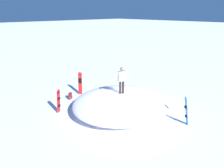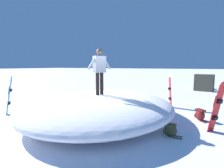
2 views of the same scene
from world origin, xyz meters
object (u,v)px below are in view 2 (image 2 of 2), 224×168
(backpack_near, at_px, (170,130))
(snowboard_secondary_upright, at_px, (217,107))
(snowboarder_standing, at_px, (100,68))
(snowboard_primary_upright, at_px, (170,92))
(snowboard_tertiary_upright, at_px, (10,95))
(backpack_far, at_px, (200,115))

(backpack_near, bearing_deg, snowboard_secondary_upright, -145.12)
(snowboarder_standing, distance_m, snowboard_primary_upright, 4.18)
(snowboard_tertiary_upright, bearing_deg, backpack_far, -159.70)
(snowboard_primary_upright, height_order, backpack_far, snowboard_primary_upright)
(snowboard_tertiary_upright, height_order, backpack_near, snowboard_tertiary_upright)
(snowboarder_standing, height_order, snowboard_tertiary_upright, snowboarder_standing)
(snowboarder_standing, relative_size, snowboard_tertiary_upright, 1.04)
(snowboarder_standing, bearing_deg, snowboard_secondary_upright, -172.88)
(snowboard_tertiary_upright, bearing_deg, backpack_near, -174.11)
(backpack_near, bearing_deg, snowboard_tertiary_upright, 5.89)
(snowboarder_standing, relative_size, snowboard_secondary_upright, 1.06)
(snowboard_primary_upright, distance_m, snowboard_secondary_upright, 3.36)
(snowboard_secondary_upright, bearing_deg, snowboard_tertiary_upright, 11.21)
(snowboarder_standing, height_order, snowboard_secondary_upright, snowboarder_standing)
(snowboard_primary_upright, relative_size, snowboard_tertiary_upright, 0.93)
(snowboard_secondary_upright, distance_m, snowboard_tertiary_upright, 8.07)
(snowboard_secondary_upright, bearing_deg, backpack_far, -70.55)
(snowboarder_standing, distance_m, snowboard_secondary_upright, 4.16)
(snowboard_primary_upright, distance_m, snowboard_tertiary_upright, 7.57)
(snowboard_secondary_upright, bearing_deg, snowboarder_standing, 7.12)
(snowboard_primary_upright, bearing_deg, backpack_far, 129.16)
(snowboard_tertiary_upright, relative_size, backpack_near, 3.01)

